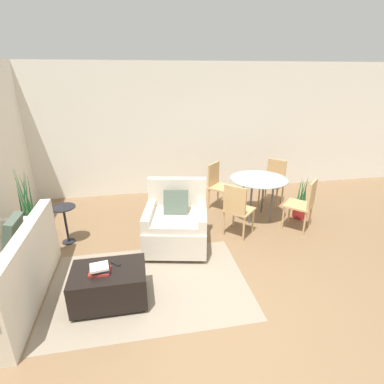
% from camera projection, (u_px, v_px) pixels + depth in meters
% --- Properties ---
extents(ground_plane, '(20.00, 20.00, 0.00)m').
position_uv_depth(ground_plane, '(212.00, 311.00, 3.39)').
color(ground_plane, brown).
extents(wall_back, '(12.00, 0.06, 2.75)m').
position_uv_depth(wall_back, '(170.00, 131.00, 6.38)').
color(wall_back, white).
rests_on(wall_back, ground_plane).
extents(area_rug, '(2.47, 1.70, 0.01)m').
position_uv_depth(area_rug, '(149.00, 285.00, 3.81)').
color(area_rug, gray).
rests_on(area_rug, ground_plane).
extents(couch, '(0.88, 1.88, 0.90)m').
position_uv_depth(couch, '(4.00, 280.00, 3.43)').
color(couch, beige).
rests_on(couch, ground_plane).
extents(armchair, '(1.07, 1.06, 1.00)m').
position_uv_depth(armchair, '(176.00, 224.00, 4.54)').
color(armchair, beige).
rests_on(armchair, ground_plane).
extents(ottoman, '(0.84, 0.56, 0.44)m').
position_uv_depth(ottoman, '(110.00, 284.00, 3.46)').
color(ottoman, black).
rests_on(ottoman, ground_plane).
extents(book_stack, '(0.24, 0.20, 0.09)m').
position_uv_depth(book_stack, '(100.00, 269.00, 3.32)').
color(book_stack, '#B72D28').
rests_on(book_stack, ottoman).
extents(tv_remote_primary, '(0.12, 0.12, 0.01)m').
position_uv_depth(tv_remote_primary, '(116.00, 263.00, 3.49)').
color(tv_remote_primary, black).
rests_on(tv_remote_primary, ottoman).
extents(potted_plant, '(0.38, 0.38, 1.30)m').
position_uv_depth(potted_plant, '(32.00, 227.00, 4.63)').
color(potted_plant, '#333338').
rests_on(potted_plant, ground_plane).
extents(side_table, '(0.36, 0.36, 0.62)m').
position_uv_depth(side_table, '(65.00, 218.00, 4.63)').
color(side_table, black).
rests_on(side_table, ground_plane).
extents(dining_table, '(1.02, 1.02, 0.76)m').
position_uv_depth(dining_table, '(258.00, 184.00, 5.37)').
color(dining_table, '#99A8AD').
rests_on(dining_table, ground_plane).
extents(dining_chair_near_left, '(0.59, 0.59, 0.90)m').
position_uv_depth(dining_chair_near_left, '(237.00, 207.00, 4.79)').
color(dining_chair_near_left, tan).
rests_on(dining_chair_near_left, ground_plane).
extents(dining_chair_near_right, '(0.59, 0.59, 0.90)m').
position_uv_depth(dining_chair_near_right, '(304.00, 202.00, 4.99)').
color(dining_chair_near_right, tan).
rests_on(dining_chair_near_right, ground_plane).
extents(dining_chair_far_left, '(0.59, 0.59, 0.90)m').
position_uv_depth(dining_chair_far_left, '(218.00, 183.00, 5.86)').
color(dining_chair_far_left, tan).
rests_on(dining_chair_far_left, ground_plane).
extents(dining_chair_far_right, '(0.59, 0.59, 0.90)m').
position_uv_depth(dining_chair_far_right, '(274.00, 179.00, 6.07)').
color(dining_chair_far_right, tan).
rests_on(dining_chair_far_right, ground_plane).
extents(potted_plant_small, '(0.27, 0.27, 0.83)m').
position_uv_depth(potted_plant_small, '(301.00, 206.00, 5.55)').
color(potted_plant_small, maroon).
rests_on(potted_plant_small, ground_plane).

